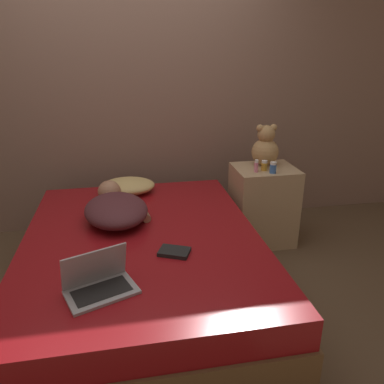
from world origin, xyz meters
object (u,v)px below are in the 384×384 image
pillow (127,186)px  book (174,252)px  person_lying (116,208)px  bottle_pink (256,166)px  teddy_bear (265,148)px  laptop (99,282)px  bottle_blue (273,168)px  bottle_amber (264,166)px

pillow → book: 1.09m
person_lying → bottle_pink: bearing=5.3°
teddy_bear → laptop: bearing=-136.0°
person_lying → bottle_blue: (1.26, 0.22, 0.16)m
teddy_bear → book: bearing=-132.7°
laptop → person_lying: bearing=63.0°
laptop → bottle_blue: 1.74m
teddy_bear → book: size_ratio=1.66×
person_lying → bottle_amber: 1.27m
pillow → teddy_bear: size_ratio=1.30×
bottle_pink → teddy_bear: bearing=52.2°
person_lying → book: bearing=-67.1°
bottle_amber → bottle_blue: 0.09m
pillow → person_lying: bearing=-100.3°
bottle_amber → teddy_bear: bearing=68.8°
bottle_amber → bottle_pink: bottle_pink is taller
teddy_bear → bottle_amber: (-0.06, -0.15, -0.11)m
bottle_blue → bottle_pink: size_ratio=0.89×
book → laptop: bearing=-145.2°
pillow → bottle_blue: 1.22m
person_lying → book: (0.34, -0.56, -0.07)m
teddy_bear → bottle_amber: teddy_bear is taller
laptop → bottle_pink: (1.22, 1.13, 0.20)m
bottle_blue → bottle_pink: bearing=157.9°
teddy_bear → book: teddy_bear is taller
laptop → teddy_bear: 1.91m
teddy_bear → person_lying: bearing=-160.4°
pillow → teddy_bear: 1.22m
laptop → book: laptop is taller
bottle_amber → book: bearing=-135.4°
book → bottle_amber: bearing=44.6°
person_lying → bottle_amber: (1.22, 0.30, 0.15)m
bottle_blue → book: bearing=-139.5°
bottle_blue → book: size_ratio=0.43×
laptop → bottle_blue: bottle_blue is taller
pillow → person_lying: (-0.09, -0.50, 0.02)m
bottle_blue → teddy_bear: bearing=86.4°
bottle_blue → bottle_pink: (-0.12, 0.05, 0.01)m
book → bottle_pink: bearing=46.4°
pillow → book: bearing=-76.8°
book → person_lying: bearing=121.1°
laptop → teddy_bear: teddy_bear is taller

